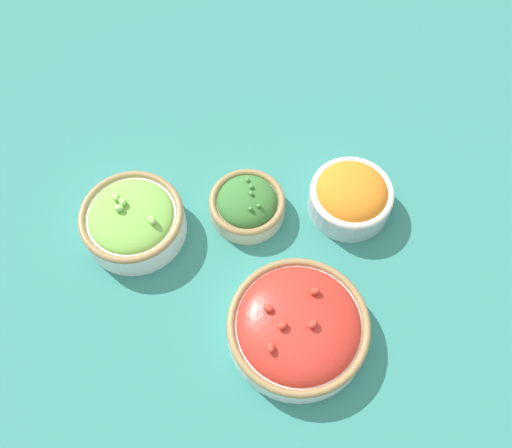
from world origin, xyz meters
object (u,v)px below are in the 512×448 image
object	(u,v)px
bowl_broccoli	(247,204)
bowl_lettuce	(133,220)
bowl_cherry_tomatoes	(298,326)
bowl_carrots	(351,196)

from	to	relation	value
bowl_broccoli	bowl_lettuce	size ratio (longest dim) A/B	0.75
bowl_cherry_tomatoes	bowl_lettuce	world-z (taller)	same
bowl_carrots	bowl_lettuce	xyz separation A→B (m)	(0.27, 0.23, -0.00)
bowl_carrots	bowl_broccoli	world-z (taller)	bowl_carrots
bowl_broccoli	bowl_cherry_tomatoes	distance (m)	0.22
bowl_broccoli	bowl_cherry_tomatoes	world-z (taller)	bowl_cherry_tomatoes
bowl_broccoli	bowl_cherry_tomatoes	size ratio (longest dim) A/B	0.60
bowl_carrots	bowl_broccoli	size ratio (longest dim) A/B	1.09
bowl_broccoli	bowl_lettuce	bearing A→B (deg)	44.75
bowl_carrots	bowl_lettuce	world-z (taller)	bowl_lettuce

